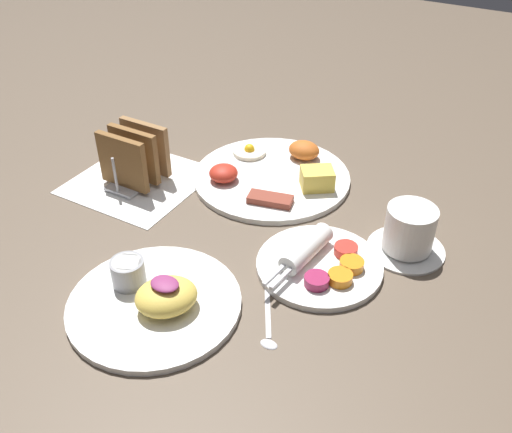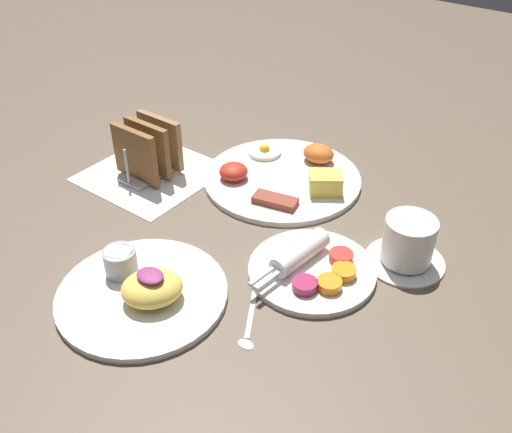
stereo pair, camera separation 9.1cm
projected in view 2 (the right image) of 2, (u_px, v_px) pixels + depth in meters
The scene contains 8 objects.
ground_plane at pixel (225, 234), 0.92m from camera, with size 3.00×3.00×0.00m, color brown.
napkin_flat at pixel (151, 173), 1.07m from camera, with size 0.22×0.22×0.00m.
plate_breakfast at pixel (285, 176), 1.04m from camera, with size 0.29×0.29×0.05m.
plate_condiments at pixel (312, 267), 0.84m from camera, with size 0.19×0.19×0.04m.
plate_foreground at pixel (143, 289), 0.79m from camera, with size 0.24×0.24×0.06m.
toast_rack at pixel (148, 150), 1.04m from camera, with size 0.10×0.12×0.10m.
coffee_cup at pixel (408, 244), 0.84m from camera, with size 0.12×0.12×0.08m.
teaspoon at pixel (249, 324), 0.76m from camera, with size 0.08×0.11×0.01m.
Camera 2 is at (0.48, -0.55, 0.56)m, focal length 40.00 mm.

